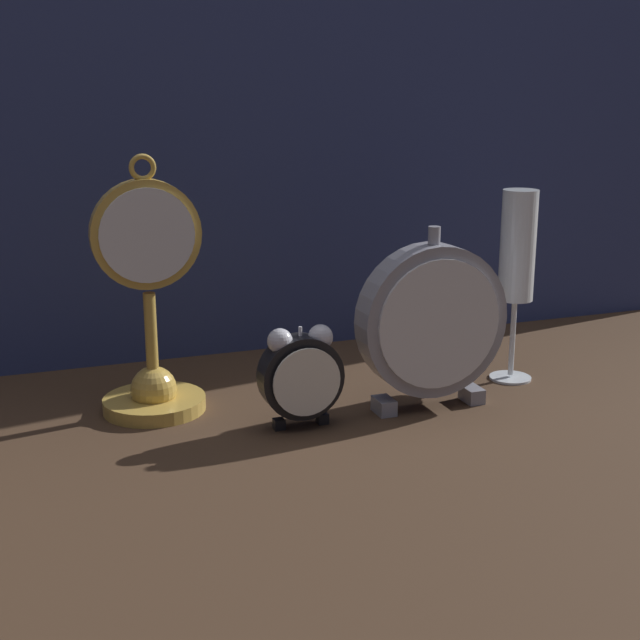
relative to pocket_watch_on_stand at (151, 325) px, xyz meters
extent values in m
plane|color=#422D1E|center=(0.19, -0.13, -0.10)|extent=(4.00, 4.00, 0.00)
cube|color=navy|center=(0.19, 0.20, 0.28)|extent=(1.42, 0.01, 0.77)
cylinder|color=gold|center=(0.00, 0.00, -0.10)|extent=(0.12, 0.12, 0.02)
sphere|color=gold|center=(0.00, 0.00, -0.08)|extent=(0.05, 0.05, 0.05)
cylinder|color=gold|center=(0.00, 0.00, -0.02)|extent=(0.01, 0.01, 0.13)
cylinder|color=gold|center=(0.00, 0.00, 0.10)|extent=(0.12, 0.02, 0.12)
cylinder|color=silver|center=(0.00, -0.01, 0.10)|extent=(0.11, 0.00, 0.11)
torus|color=gold|center=(0.00, 0.00, 0.18)|extent=(0.03, 0.01, 0.03)
cube|color=black|center=(0.12, -0.11, -0.10)|extent=(0.01, 0.01, 0.01)
cube|color=black|center=(0.17, -0.11, -0.10)|extent=(0.01, 0.01, 0.01)
cylinder|color=black|center=(0.14, -0.11, -0.04)|extent=(0.09, 0.03, 0.09)
cylinder|color=silver|center=(0.14, -0.12, -0.04)|extent=(0.08, 0.00, 0.08)
sphere|color=silver|center=(0.12, -0.11, 0.00)|extent=(0.03, 0.03, 0.03)
sphere|color=silver|center=(0.17, -0.11, 0.00)|extent=(0.03, 0.03, 0.03)
cylinder|color=silver|center=(0.14, -0.11, 0.00)|extent=(0.00, 0.00, 0.02)
cube|color=gray|center=(0.25, -0.10, -0.09)|extent=(0.02, 0.03, 0.02)
cube|color=gray|center=(0.36, -0.10, -0.09)|extent=(0.02, 0.03, 0.02)
cylinder|color=gray|center=(0.31, -0.10, 0.00)|extent=(0.18, 0.04, 0.18)
cylinder|color=silver|center=(0.31, -0.12, 0.00)|extent=(0.15, 0.00, 0.15)
cylinder|color=gray|center=(0.31, -0.10, 0.10)|extent=(0.01, 0.01, 0.02)
cylinder|color=silver|center=(0.45, -0.04, -0.10)|extent=(0.05, 0.05, 0.01)
cylinder|color=silver|center=(0.45, -0.04, -0.05)|extent=(0.01, 0.01, 0.10)
cylinder|color=white|center=(0.45, -0.04, 0.07)|extent=(0.04, 0.04, 0.14)
cylinder|color=#E5D17F|center=(0.45, -0.04, 0.05)|extent=(0.04, 0.04, 0.09)
camera|label=1|loc=(-0.15, -0.98, 0.27)|focal=50.00mm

